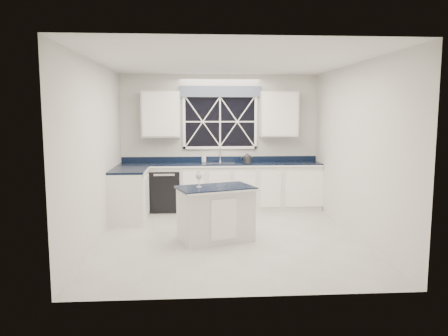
{
  "coord_description": "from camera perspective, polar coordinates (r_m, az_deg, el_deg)",
  "views": [
    {
      "loc": [
        -0.52,
        -6.64,
        1.95
      ],
      "look_at": [
        -0.04,
        0.4,
        1.04
      ],
      "focal_mm": 35.0,
      "sensor_mm": 36.0,
      "label": 1
    }
  ],
  "objects": [
    {
      "name": "base_cabinets",
      "position": [
        8.56,
        -2.56,
        -2.74
      ],
      "size": [
        3.99,
        1.6,
        0.9
      ],
      "color": "silver",
      "rests_on": "ground"
    },
    {
      "name": "island",
      "position": [
        6.67,
        -1.1,
        -5.94
      ],
      "size": [
        1.27,
        0.99,
        0.83
      ],
      "rotation": [
        0.0,
        0.0,
        0.33
      ],
      "color": "silver",
      "rests_on": "ground"
    },
    {
      "name": "wine_glass",
      "position": [
        6.53,
        -3.29,
        -1.07
      ],
      "size": [
        0.1,
        0.1,
        0.24
      ],
      "color": "silver",
      "rests_on": "island"
    },
    {
      "name": "countertop",
      "position": [
        8.67,
        -0.41,
        0.53
      ],
      "size": [
        3.98,
        0.64,
        0.04
      ],
      "primitive_type": "cube",
      "color": "black",
      "rests_on": "base_cabinets"
    },
    {
      "name": "window",
      "position": [
        8.86,
        -0.52,
        6.59
      ],
      "size": [
        1.65,
        0.09,
        1.26
      ],
      "color": "black",
      "rests_on": "ground"
    },
    {
      "name": "ground",
      "position": [
        6.94,
        0.58,
        -8.97
      ],
      "size": [
        4.5,
        4.5,
        0.0
      ],
      "primitive_type": "plane",
      "color": "#B1B1AC",
      "rests_on": "ground"
    },
    {
      "name": "dishwasher",
      "position": [
        8.74,
        -7.63,
        -2.85
      ],
      "size": [
        0.6,
        0.58,
        0.82
      ],
      "primitive_type": "cube",
      "color": "black",
      "rests_on": "ground"
    },
    {
      "name": "rug",
      "position": [
        7.89,
        -0.75,
        -6.88
      ],
      "size": [
        1.24,
        0.9,
        0.02
      ],
      "rotation": [
        0.0,
        0.0,
        -0.21
      ],
      "color": "#ABACA7",
      "rests_on": "ground"
    },
    {
      "name": "soap_bottle",
      "position": [
        8.85,
        -2.67,
        1.37
      ],
      "size": [
        0.1,
        0.1,
        0.18
      ],
      "primitive_type": "imported",
      "rotation": [
        0.0,
        0.0,
        0.22
      ],
      "color": "silver",
      "rests_on": "countertop"
    },
    {
      "name": "faucet",
      "position": [
        8.84,
        -0.49,
        1.83
      ],
      "size": [
        0.05,
        0.2,
        0.3
      ],
      "color": "silver",
      "rests_on": "countertop"
    },
    {
      "name": "kettle",
      "position": [
        8.68,
        3.05,
        1.26
      ],
      "size": [
        0.27,
        0.2,
        0.19
      ],
      "rotation": [
        0.0,
        0.0,
        0.27
      ],
      "color": "#2A2A2D",
      "rests_on": "countertop"
    },
    {
      "name": "upper_cabinets",
      "position": [
        8.73,
        -0.47,
        7.03
      ],
      "size": [
        3.1,
        0.34,
        0.9
      ],
      "color": "silver",
      "rests_on": "ground"
    },
    {
      "name": "back_wall",
      "position": [
        8.92,
        -0.53,
        3.51
      ],
      "size": [
        4.0,
        0.1,
        2.7
      ],
      "primitive_type": "cube",
      "color": "silver",
      "rests_on": "ground"
    }
  ]
}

